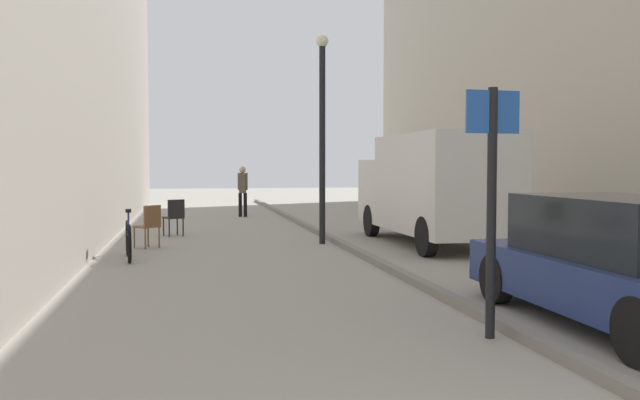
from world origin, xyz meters
name	(u,v)px	position (x,y,z in m)	size (l,w,h in m)	color
ground_plane	(277,253)	(0.00, 12.00, 0.00)	(80.00, 80.00, 0.00)	gray
kerb_strip	(352,249)	(1.58, 12.00, 0.06)	(0.16, 40.00, 0.12)	slate
pedestrian_main_foreground	(243,188)	(0.12, 22.07, 1.02)	(0.35, 0.24, 1.77)	black
delivery_van	(433,186)	(3.70, 12.89, 1.33)	(2.03, 5.57, 2.48)	silver
parked_car	(623,263)	(2.98, 5.07, 0.71)	(1.84, 4.20, 1.45)	navy
street_sign_post	(492,190)	(1.30, 4.86, 1.55)	(0.60, 0.10, 2.60)	black
lamp_post	(322,125)	(1.24, 13.48, 2.72)	(0.28, 0.28, 4.76)	black
bicycle_leaning	(128,240)	(-2.91, 11.66, 0.38)	(0.26, 1.77, 0.98)	black
cafe_chair_near_window	(149,223)	(-2.62, 13.39, 0.55)	(0.62, 0.62, 0.94)	brown
cafe_chair_by_doorway	(175,215)	(-2.12, 15.84, 0.55)	(0.58, 0.58, 0.94)	black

